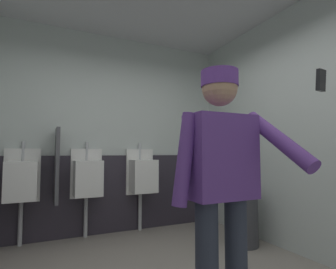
# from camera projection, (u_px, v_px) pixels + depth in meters

# --- Properties ---
(wall_back) EXTENTS (3.95, 0.12, 2.78)m
(wall_back) POSITION_uv_depth(u_px,v_px,m) (109.00, 132.00, 3.80)
(wall_back) COLOR silver
(wall_back) RESTS_ON ground_plane
(wall_right) EXTENTS (0.12, 4.43, 2.78)m
(wall_right) POSITION_uv_depth(u_px,v_px,m) (318.00, 125.00, 2.76)
(wall_right) COLOR silver
(wall_right) RESTS_ON ground_plane
(wainscot_band_back) EXTENTS (3.35, 0.03, 1.06)m
(wainscot_band_back) POSITION_uv_depth(u_px,v_px,m) (109.00, 194.00, 3.67)
(wainscot_band_back) COLOR #2D2833
(wainscot_band_back) RESTS_ON ground_plane
(urinal_left) EXTENTS (0.40, 0.34, 1.24)m
(urinal_left) POSITION_uv_depth(u_px,v_px,m) (21.00, 180.00, 3.10)
(urinal_left) COLOR white
(urinal_left) RESTS_ON ground_plane
(urinal_middle) EXTENTS (0.40, 0.34, 1.24)m
(urinal_middle) POSITION_uv_depth(u_px,v_px,m) (88.00, 178.00, 3.42)
(urinal_middle) COLOR white
(urinal_middle) RESTS_ON ground_plane
(urinal_right) EXTENTS (0.40, 0.34, 1.24)m
(urinal_right) POSITION_uv_depth(u_px,v_px,m) (142.00, 176.00, 3.74)
(urinal_right) COLOR white
(urinal_right) RESTS_ON ground_plane
(privacy_divider_panel) EXTENTS (0.04, 0.40, 0.90)m
(privacy_divider_panel) POSITION_uv_depth(u_px,v_px,m) (57.00, 165.00, 3.21)
(privacy_divider_panel) COLOR #4C4C51
(person) EXTENTS (0.65, 0.60, 1.63)m
(person) POSITION_uv_depth(u_px,v_px,m) (222.00, 175.00, 1.66)
(person) COLOR #2D3342
(person) RESTS_ON ground_plane
(cell_phone) EXTENTS (0.06, 0.04, 0.11)m
(cell_phone) POSITION_uv_depth(u_px,v_px,m) (321.00, 80.00, 1.35)
(cell_phone) COLOR black
(trash_bin) EXTENTS (0.39, 0.39, 0.69)m
(trash_bin) POSITION_uv_depth(u_px,v_px,m) (241.00, 215.00, 3.18)
(trash_bin) COLOR #38383D
(trash_bin) RESTS_ON ground_plane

